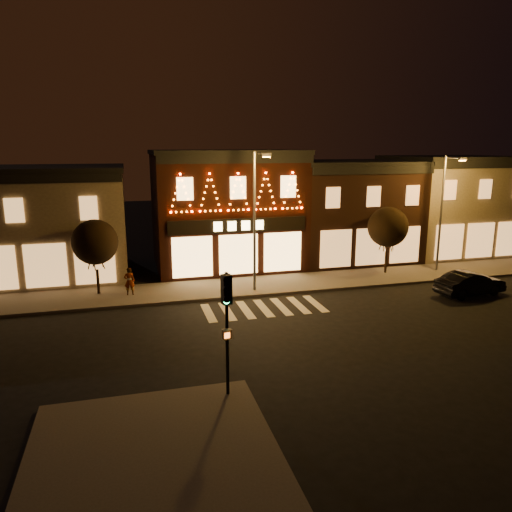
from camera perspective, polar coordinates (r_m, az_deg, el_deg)
name	(u,v)px	position (r m, az deg, el deg)	size (l,w,h in m)	color
ground	(287,336)	(22.59, 3.72, -9.37)	(120.00, 120.00, 0.00)	black
sidewalk_far	(277,284)	(30.34, 2.47, -3.36)	(44.00, 4.00, 0.15)	#47423D
sidewalk_near	(153,455)	(14.91, -12.05, -22.01)	(7.00, 7.00, 0.15)	#47423D
building_left	(30,223)	(34.68, -25.20, 3.54)	(12.20, 8.28, 7.30)	brown
building_pulp	(226,209)	(34.71, -3.61, 5.58)	(10.20, 8.34, 8.30)	black
building_right_a	(347,210)	(37.81, 10.71, 5.36)	(9.20, 8.28, 7.50)	black
building_right_b	(448,205)	(42.46, 21.79, 5.67)	(9.20, 8.28, 7.80)	brown
traffic_signal_near	(227,311)	(16.04, -3.48, -6.50)	(0.35, 0.46, 4.35)	black
streetlamp_mid	(256,211)	(27.70, 0.02, 5.31)	(0.59, 1.86, 8.10)	#59595E
streetlamp_right	(444,205)	(34.82, 21.37, 5.65)	(0.50, 1.78, 7.77)	#59595E
tree_left	(95,242)	(28.99, -18.51, 1.56)	(2.60, 2.60, 4.35)	black
tree_right	(388,227)	(33.37, 15.34, 3.33)	(2.68, 2.68, 4.48)	black
dark_sedan	(470,283)	(30.91, 24.02, -2.98)	(1.48, 4.26, 1.40)	black
pedestrian	(129,281)	(28.67, -14.75, -2.91)	(0.59, 0.39, 1.62)	gray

